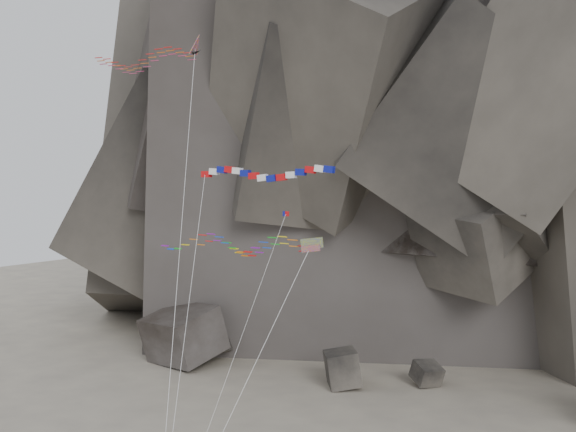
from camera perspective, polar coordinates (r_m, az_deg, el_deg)
The scene contains 6 objects.
headland at distance 115.32m, azimuth 14.98°, elevation 12.47°, with size 110.00×70.00×84.00m, color #534C43, non-canonical shape.
boulder_field at distance 81.66m, azimuth 6.89°, elevation -11.26°, with size 77.84×18.68×8.89m.
delta_kite at distance 53.87m, azimuth -11.66°, elevation 11.99°, with size 15.15×13.03×30.77m.
banner_kite at distance 49.22m, azimuth -1.97°, elevation 3.27°, with size 10.24×14.27×21.67m.
parafoil_kite at distance 49.37m, azimuth -4.88°, elevation -2.16°, with size 14.61×12.66×17.11m.
pennant_kite at distance 43.71m, azimuth -2.61°, elevation -6.50°, with size 1.80×11.20×18.68m.
Camera 1 is at (28.64, -39.94, 22.22)m, focal length 45.00 mm.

